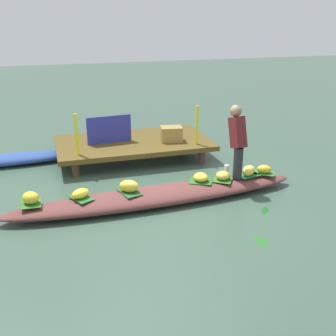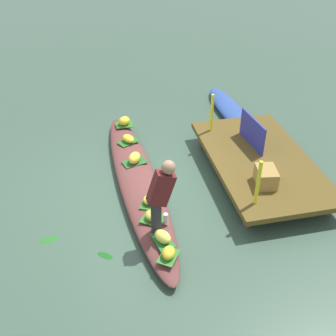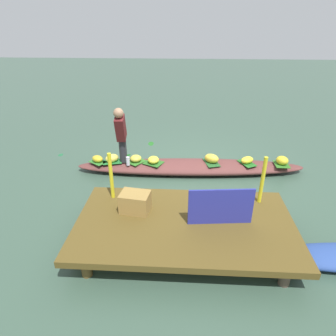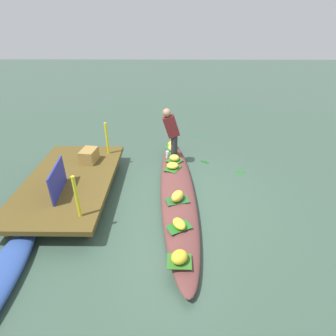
{
  "view_description": "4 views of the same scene",
  "coord_description": "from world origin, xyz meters",
  "px_view_note": "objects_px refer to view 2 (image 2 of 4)",
  "views": [
    {
      "loc": [
        -1.57,
        -5.89,
        2.93
      ],
      "look_at": [
        0.27,
        0.28,
        0.48
      ],
      "focal_mm": 43.85,
      "sensor_mm": 36.0,
      "label": 1
    },
    {
      "loc": [
        5.99,
        -0.76,
        4.63
      ],
      "look_at": [
        0.2,
        0.51,
        0.49
      ],
      "focal_mm": 44.18,
      "sensor_mm": 36.0,
      "label": 2
    },
    {
      "loc": [
        0.15,
        5.8,
        3.06
      ],
      "look_at": [
        0.46,
        0.48,
        0.33
      ],
      "focal_mm": 31.56,
      "sensor_mm": 36.0,
      "label": 3
    },
    {
      "loc": [
        -4.68,
        0.15,
        3.4
      ],
      "look_at": [
        0.49,
        0.21,
        0.43
      ],
      "focal_mm": 28.67,
      "sensor_mm": 36.0,
      "label": 4
    }
  ],
  "objects_px": {
    "vendor_person": "(161,194)",
    "banana_bunch_3": "(153,215)",
    "banana_bunch_1": "(128,139)",
    "market_banner": "(252,132)",
    "banana_bunch_0": "(124,121)",
    "vendor_boat": "(138,182)",
    "banana_bunch_5": "(134,158)",
    "produce_crate": "(266,177)",
    "banana_bunch_4": "(151,200)",
    "water_bottle": "(166,219)",
    "banana_bunch_2": "(169,253)",
    "moored_boat": "(231,111)",
    "banana_bunch_6": "(163,237)"
  },
  "relations": [
    {
      "from": "vendor_person",
      "to": "banana_bunch_3",
      "type": "bearing_deg",
      "value": -163.94
    },
    {
      "from": "banana_bunch_1",
      "to": "market_banner",
      "type": "relative_size",
      "value": 0.31
    },
    {
      "from": "banana_bunch_0",
      "to": "vendor_person",
      "type": "distance_m",
      "value": 3.45
    },
    {
      "from": "vendor_boat",
      "to": "banana_bunch_3",
      "type": "relative_size",
      "value": 19.82
    },
    {
      "from": "banana_bunch_1",
      "to": "banana_bunch_3",
      "type": "distance_m",
      "value": 2.4
    },
    {
      "from": "banana_bunch_5",
      "to": "produce_crate",
      "type": "height_order",
      "value": "produce_crate"
    },
    {
      "from": "vendor_boat",
      "to": "banana_bunch_4",
      "type": "relative_size",
      "value": 18.22
    },
    {
      "from": "market_banner",
      "to": "water_bottle",
      "type": "bearing_deg",
      "value": -55.86
    },
    {
      "from": "water_bottle",
      "to": "vendor_person",
      "type": "bearing_deg",
      "value": -38.57
    },
    {
      "from": "banana_bunch_0",
      "to": "market_banner",
      "type": "distance_m",
      "value": 2.78
    },
    {
      "from": "banana_bunch_2",
      "to": "market_banner",
      "type": "bearing_deg",
      "value": 137.88
    },
    {
      "from": "banana_bunch_3",
      "to": "banana_bunch_5",
      "type": "distance_m",
      "value": 1.64
    },
    {
      "from": "produce_crate",
      "to": "banana_bunch_5",
      "type": "bearing_deg",
      "value": -123.05
    },
    {
      "from": "banana_bunch_4",
      "to": "banana_bunch_5",
      "type": "relative_size",
      "value": 0.86
    },
    {
      "from": "banana_bunch_1",
      "to": "water_bottle",
      "type": "bearing_deg",
      "value": 5.17
    },
    {
      "from": "vendor_boat",
      "to": "banana_bunch_5",
      "type": "xyz_separation_m",
      "value": [
        -0.45,
        0.01,
        0.22
      ]
    },
    {
      "from": "banana_bunch_1",
      "to": "produce_crate",
      "type": "distance_m",
      "value": 2.93
    },
    {
      "from": "moored_boat",
      "to": "produce_crate",
      "type": "distance_m",
      "value": 3.28
    },
    {
      "from": "banana_bunch_2",
      "to": "banana_bunch_6",
      "type": "distance_m",
      "value": 0.32
    },
    {
      "from": "market_banner",
      "to": "produce_crate",
      "type": "height_order",
      "value": "market_banner"
    },
    {
      "from": "banana_bunch_1",
      "to": "moored_boat",
      "type": "bearing_deg",
      "value": 113.23
    },
    {
      "from": "banana_bunch_3",
      "to": "water_bottle",
      "type": "distance_m",
      "value": 0.22
    },
    {
      "from": "banana_bunch_3",
      "to": "produce_crate",
      "type": "distance_m",
      "value": 2.03
    },
    {
      "from": "vendor_boat",
      "to": "vendor_person",
      "type": "bearing_deg",
      "value": 2.89
    },
    {
      "from": "banana_bunch_3",
      "to": "produce_crate",
      "type": "height_order",
      "value": "produce_crate"
    },
    {
      "from": "moored_boat",
      "to": "banana_bunch_1",
      "type": "xyz_separation_m",
      "value": [
        1.12,
        -2.6,
        0.22
      ]
    },
    {
      "from": "water_bottle",
      "to": "banana_bunch_0",
      "type": "bearing_deg",
      "value": -176.18
    },
    {
      "from": "vendor_boat",
      "to": "banana_bunch_6",
      "type": "height_order",
      "value": "banana_bunch_6"
    },
    {
      "from": "banana_bunch_1",
      "to": "market_banner",
      "type": "bearing_deg",
      "value": 70.29
    },
    {
      "from": "vendor_boat",
      "to": "produce_crate",
      "type": "height_order",
      "value": "produce_crate"
    },
    {
      "from": "banana_bunch_2",
      "to": "vendor_person",
      "type": "relative_size",
      "value": 0.2
    },
    {
      "from": "banana_bunch_1",
      "to": "banana_bunch_3",
      "type": "relative_size",
      "value": 1.16
    },
    {
      "from": "banana_bunch_6",
      "to": "produce_crate",
      "type": "height_order",
      "value": "produce_crate"
    },
    {
      "from": "moored_boat",
      "to": "banana_bunch_5",
      "type": "bearing_deg",
      "value": -55.34
    },
    {
      "from": "vendor_boat",
      "to": "market_banner",
      "type": "height_order",
      "value": "market_banner"
    },
    {
      "from": "market_banner",
      "to": "banana_bunch_3",
      "type": "bearing_deg",
      "value": -60.43
    },
    {
      "from": "banana_bunch_4",
      "to": "banana_bunch_5",
      "type": "bearing_deg",
      "value": -175.9
    },
    {
      "from": "banana_bunch_6",
      "to": "banana_bunch_5",
      "type": "bearing_deg",
      "value": -177.48
    },
    {
      "from": "vendor_boat",
      "to": "water_bottle",
      "type": "distance_m",
      "value": 1.36
    },
    {
      "from": "banana_bunch_1",
      "to": "produce_crate",
      "type": "height_order",
      "value": "produce_crate"
    },
    {
      "from": "vendor_boat",
      "to": "banana_bunch_5",
      "type": "height_order",
      "value": "banana_bunch_5"
    },
    {
      "from": "banana_bunch_2",
      "to": "water_bottle",
      "type": "relative_size",
      "value": 1.33
    },
    {
      "from": "water_bottle",
      "to": "market_banner",
      "type": "height_order",
      "value": "market_banner"
    },
    {
      "from": "vendor_boat",
      "to": "vendor_person",
      "type": "xyz_separation_m",
      "value": [
        1.45,
        0.13,
        0.83
      ]
    },
    {
      "from": "banana_bunch_1",
      "to": "banana_bunch_5",
      "type": "bearing_deg",
      "value": 0.73
    },
    {
      "from": "banana_bunch_0",
      "to": "vendor_person",
      "type": "xyz_separation_m",
      "value": [
        3.4,
        0.12,
        0.61
      ]
    },
    {
      "from": "banana_bunch_3",
      "to": "banana_bunch_6",
      "type": "bearing_deg",
      "value": 5.63
    },
    {
      "from": "banana_bunch_2",
      "to": "banana_bunch_3",
      "type": "bearing_deg",
      "value": -175.29
    },
    {
      "from": "banana_bunch_0",
      "to": "water_bottle",
      "type": "relative_size",
      "value": 1.38
    },
    {
      "from": "banana_bunch_3",
      "to": "banana_bunch_4",
      "type": "relative_size",
      "value": 0.92
    }
  ]
}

